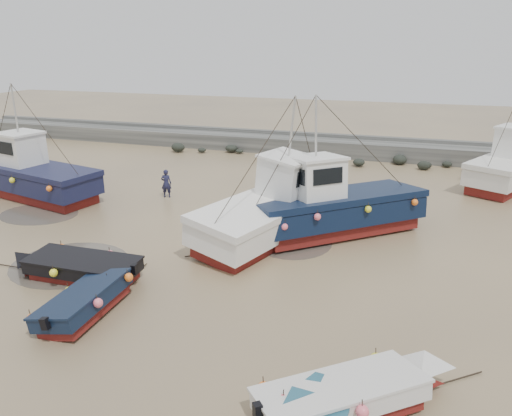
# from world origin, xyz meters

# --- Properties ---
(ground) EXTENTS (120.00, 120.00, 0.00)m
(ground) POSITION_xyz_m (0.00, 0.00, 0.00)
(ground) COLOR #9F875D
(ground) RESTS_ON ground
(seawall) EXTENTS (60.00, 4.92, 1.50)m
(seawall) POSITION_xyz_m (0.05, 21.99, 0.63)
(seawall) COLOR slate
(seawall) RESTS_ON ground
(puddle_a) EXTENTS (4.67, 4.67, 0.01)m
(puddle_a) POSITION_xyz_m (-3.66, -1.02, 0.00)
(puddle_a) COLOR #514A3F
(puddle_a) RESTS_ON ground
(puddle_b) EXTENTS (3.29, 3.29, 0.01)m
(puddle_b) POSITION_xyz_m (4.24, 3.91, 0.00)
(puddle_b) COLOR #514A3F
(puddle_b) RESTS_ON ground
(puddle_c) EXTENTS (4.10, 4.10, 0.01)m
(puddle_c) POSITION_xyz_m (-9.09, 3.52, 0.00)
(puddle_c) COLOR #514A3F
(puddle_c) RESTS_ON ground
(puddle_d) EXTENTS (5.91, 5.91, 0.01)m
(puddle_d) POSITION_xyz_m (2.87, 9.86, 0.00)
(puddle_d) COLOR #514A3F
(puddle_d) RESTS_ON ground
(dinghy_1) EXTENTS (2.08, 5.82, 1.43)m
(dinghy_1) POSITION_xyz_m (-0.60, -3.71, 0.55)
(dinghy_1) COLOR maroon
(dinghy_1) RESTS_ON ground
(dinghy_3) EXTENTS (5.38, 4.68, 1.43)m
(dinghy_3) POSITION_xyz_m (8.18, -5.84, 0.54)
(dinghy_3) COLOR maroon
(dinghy_3) RESTS_ON ground
(dinghy_4) EXTENTS (6.60, 2.18, 1.43)m
(dinghy_4) POSITION_xyz_m (-2.65, -1.94, 0.54)
(dinghy_4) COLOR maroon
(dinghy_4) RESTS_ON ground
(cabin_boat_0) EXTENTS (10.95, 4.72, 6.22)m
(cabin_boat_0) POSITION_xyz_m (-11.53, 5.87, 1.31)
(cabin_boat_0) COLOR maroon
(cabin_boat_0) RESTS_ON ground
(cabin_boat_1) EXTENTS (5.55, 11.19, 6.22)m
(cabin_boat_1) POSITION_xyz_m (3.14, 4.60, 1.30)
(cabin_boat_1) COLOR maroon
(cabin_boat_1) RESTS_ON ground
(cabin_boat_2) EXTENTS (9.36, 8.49, 6.22)m
(cabin_boat_2) POSITION_xyz_m (5.31, 5.23, 1.30)
(cabin_boat_2) COLOR maroon
(cabin_boat_2) RESTS_ON ground
(cabin_boat_3) EXTENTS (5.76, 8.97, 6.22)m
(cabin_boat_3) POSITION_xyz_m (14.28, 16.54, 1.37)
(cabin_boat_3) COLOR maroon
(cabin_boat_3) RESTS_ON ground
(person) EXTENTS (0.66, 0.51, 1.61)m
(person) POSITION_xyz_m (-4.26, 8.20, 0.00)
(person) COLOR #1C1D3B
(person) RESTS_ON ground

